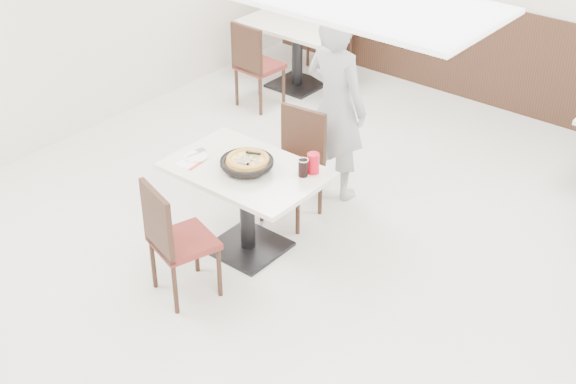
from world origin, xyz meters
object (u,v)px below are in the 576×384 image
Objects in this scene: chair_near at (184,239)px; bg_chair_left_far at (329,30)px; pizza_pan at (247,165)px; bg_table_left at (297,55)px; main_table at (247,209)px; red_cup at (313,163)px; pizza at (248,161)px; chair_far at (291,169)px; side_plate at (196,157)px; cola_glass at (303,168)px; bg_chair_left_near at (260,64)px; diner_person at (336,106)px.

bg_chair_left_far is at bearing 130.26° from chair_near.
pizza_pan is (0.02, 0.68, 0.32)m from chair_near.
main_table is at bearing -58.57° from bg_table_left.
chair_near reaches higher than red_cup.
bg_chair_left_far is (-1.72, 3.40, 0.10)m from main_table.
chair_far is at bearing 93.51° from pizza.
red_cup reaches higher than side_plate.
main_table is at bearing -155.40° from cola_glass.
main_table is at bearing -148.06° from red_cup.
chair_near is 2.58× the size of pizza_pan.
side_plate is 0.88m from cola_glass.
red_cup is (0.43, 0.97, 0.35)m from chair_near.
bg_chair_left_near is at bearing 137.45° from cola_glass.
chair_far is 0.68m from diner_person.
red_cup is (0.46, -0.30, 0.35)m from chair_far.
chair_near is 1.00× the size of bg_chair_left_near.
bg_table_left is 0.65m from bg_chair_left_near.
chair_near is at bearing -89.35° from main_table.
diner_person is (-0.40, 0.97, 0.03)m from cola_glass.
cola_glass is at bearing 141.70° from bg_chair_left_far.
pizza is (-0.01, 0.03, 0.02)m from pizza_pan.
diner_person is (0.00, 1.15, 0.47)m from main_table.
bg_table_left is (-1.69, 3.44, -0.10)m from chair_near.
diner_person reaches higher than main_table.
bg_chair_left_near is at bearing -89.98° from bg_table_left.
main_table is 6.45× the size of side_plate.
bg_chair_left_far is (-2.12, 3.21, -0.34)m from cola_glass.
side_plate is 3.16m from bg_table_left.
bg_table_left is (-1.66, 2.17, -0.10)m from chair_far.
bg_chair_left_far is (-0.04, 1.30, 0.00)m from bg_chair_left_near.
side_plate is at bearing -163.14° from main_table.
pizza_pan is at bearing -32.13° from main_table.
cola_glass is (0.82, 0.31, 0.06)m from side_plate.
chair_far is 5.94× the size of red_cup.
cola_glass reaches higher than pizza_pan.
main_table is at bearing -48.17° from bg_chair_left_near.
chair_far reaches higher than bg_table_left.
main_table is 1.26× the size of chair_near.
pizza is 0.45m from side_plate.
pizza_pan is 1.07× the size of pizza.
bg_table_left is (-1.69, 2.74, -0.44)m from pizza.
chair_far is at bearing 90.69° from diner_person.
chair_far is 2.25m from bg_chair_left_near.
pizza is at bearing 93.66° from diner_person.
bg_chair_left_far is (-2.15, 3.13, -0.35)m from red_cup.
bg_chair_left_near is at bearing 119.62° from side_plate.
chair_near and bg_chair_left_far have the same top height.
main_table is 0.70m from chair_near.
main_table is 7.50× the size of red_cup.
pizza_pan is 0.31× the size of bg_table_left.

